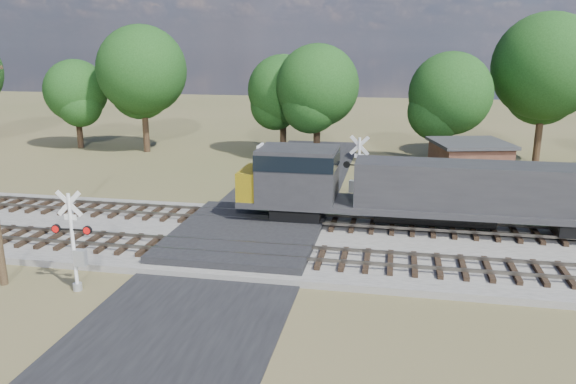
# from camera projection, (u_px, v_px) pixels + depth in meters

# --- Properties ---
(ground) EXTENTS (160.00, 160.00, 0.00)m
(ground) POSITION_uv_depth(u_px,v_px,m) (245.00, 244.00, 27.24)
(ground) COLOR #4B4F2A
(ground) RESTS_ON ground
(ballast_bed) EXTENTS (140.00, 10.00, 0.30)m
(ballast_bed) POSITION_uv_depth(u_px,v_px,m) (457.00, 252.00, 25.84)
(ballast_bed) COLOR gray
(ballast_bed) RESTS_ON ground
(road) EXTENTS (7.00, 60.00, 0.08)m
(road) POSITION_uv_depth(u_px,v_px,m) (245.00, 243.00, 27.23)
(road) COLOR black
(road) RESTS_ON ground
(crossing_panel) EXTENTS (7.00, 9.00, 0.62)m
(crossing_panel) POSITION_uv_depth(u_px,v_px,m) (247.00, 235.00, 27.63)
(crossing_panel) COLOR #262628
(crossing_panel) RESTS_ON ground
(track_near) EXTENTS (140.00, 2.60, 0.33)m
(track_near) POSITION_uv_depth(u_px,v_px,m) (301.00, 255.00, 24.66)
(track_near) COLOR black
(track_near) RESTS_ON ballast_bed
(track_far) EXTENTS (140.00, 2.60, 0.33)m
(track_far) POSITION_uv_depth(u_px,v_px,m) (317.00, 221.00, 29.41)
(track_far) COLOR black
(track_far) RESTS_ON ballast_bed
(crossing_signal_near) EXTENTS (1.65, 0.36, 4.08)m
(crossing_signal_near) POSITION_uv_depth(u_px,v_px,m) (76.00, 250.00, 21.70)
(crossing_signal_near) COLOR silver
(crossing_signal_near) RESTS_ON ground
(crossing_signal_far) EXTENTS (1.80, 0.49, 4.50)m
(crossing_signal_far) POSITION_uv_depth(u_px,v_px,m) (357.00, 181.00, 31.95)
(crossing_signal_far) COLOR silver
(crossing_signal_far) RESTS_ON ground
(equipment_shed) EXTENTS (5.71, 5.71, 3.21)m
(equipment_shed) POSITION_uv_depth(u_px,v_px,m) (469.00, 165.00, 37.39)
(equipment_shed) COLOR #45281D
(equipment_shed) RESTS_ON ground
(treeline) EXTENTS (81.09, 11.16, 11.91)m
(treeline) POSITION_uv_depth(u_px,v_px,m) (362.00, 82.00, 45.09)
(treeline) COLOR black
(treeline) RESTS_ON ground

